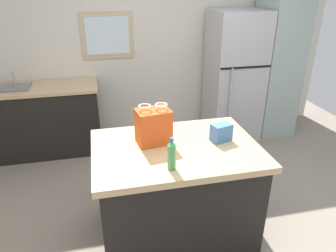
{
  "coord_description": "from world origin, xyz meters",
  "views": [
    {
      "loc": [
        -0.75,
        -2.12,
        2.12
      ],
      "look_at": [
        -0.18,
        0.37,
        0.93
      ],
      "focal_mm": 33.72,
      "sensor_mm": 36.0,
      "label": 1
    }
  ],
  "objects": [
    {
      "name": "bottle",
      "position": [
        -0.3,
        -0.25,
        1.0
      ],
      "size": [
        0.06,
        0.06,
        0.25
      ],
      "color": "#4C9956",
      "rests_on": "kitchen_island"
    },
    {
      "name": "tall_cabinet",
      "position": [
        1.74,
        1.87,
        1.07
      ],
      "size": [
        0.53,
        0.62,
        2.14
      ],
      "color": "#9EB2A8",
      "rests_on": "ground"
    },
    {
      "name": "kitchen_island",
      "position": [
        -0.18,
        0.07,
        0.45
      ],
      "size": [
        1.36,
        0.95,
        0.88
      ],
      "color": "black",
      "rests_on": "ground"
    },
    {
      "name": "small_box",
      "position": [
        0.21,
        0.09,
        0.96
      ],
      "size": [
        0.19,
        0.15,
        0.15
      ],
      "primitive_type": "cube",
      "rotation": [
        0.0,
        0.0,
        0.29
      ],
      "color": "#4775B7",
      "rests_on": "kitchen_island"
    },
    {
      "name": "sink_counter",
      "position": [
        -1.56,
        1.91,
        0.47
      ],
      "size": [
        1.56,
        0.61,
        1.1
      ],
      "color": "black",
      "rests_on": "ground"
    },
    {
      "name": "refrigerator",
      "position": [
        1.11,
        1.87,
        0.89
      ],
      "size": [
        0.71,
        0.7,
        1.77
      ],
      "color": "#B7B7BC",
      "rests_on": "ground"
    },
    {
      "name": "back_wall",
      "position": [
        -0.01,
        2.27,
        1.35
      ],
      "size": [
        5.25,
        0.13,
        2.7
      ],
      "color": "silver",
      "rests_on": "ground"
    },
    {
      "name": "ground",
      "position": [
        0.0,
        0.0,
        0.0
      ],
      "size": [
        6.3,
        6.3,
        0.0
      ],
      "primitive_type": "plane",
      "color": "gray"
    },
    {
      "name": "shopping_bag",
      "position": [
        -0.35,
        0.18,
        1.03
      ],
      "size": [
        0.29,
        0.24,
        0.34
      ],
      "color": "#DB511E",
      "rests_on": "kitchen_island"
    }
  ]
}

